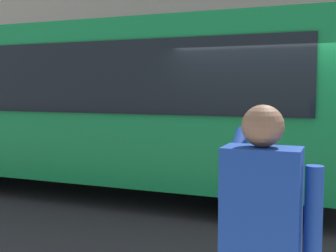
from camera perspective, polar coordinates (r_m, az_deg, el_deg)
ground_plane at (r=7.01m, az=13.06°, el=-11.20°), size 60.00×60.00×0.00m
red_bus at (r=8.24m, az=-8.39°, el=3.14°), size 9.05×2.54×3.08m
pedestrian_photographer at (r=2.43m, az=12.11°, el=-14.19°), size 0.53×0.52×1.70m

